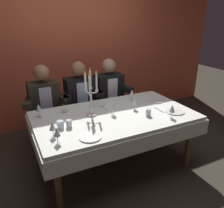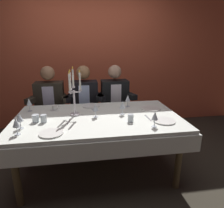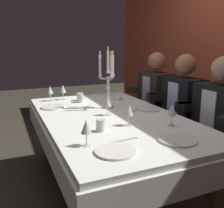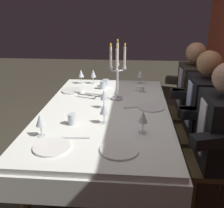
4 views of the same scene
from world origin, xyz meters
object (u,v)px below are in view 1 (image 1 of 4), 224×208
candelabra (91,95)px  wine_glass_1 (52,126)px  dinner_plate_2 (97,104)px  seated_diner_1 (80,95)px  wine_glass_3 (135,101)px  dinner_plate_0 (154,100)px  coffee_cup_0 (65,110)px  wine_glass_4 (57,132)px  wine_glass_6 (113,106)px  water_tumbler_0 (60,124)px  seated_diner_2 (109,90)px  water_tumbler_1 (69,124)px  wine_glass_0 (39,108)px  wine_glass_5 (172,109)px  dining_table (114,123)px  dinner_plate_1 (175,111)px  wine_glass_2 (132,93)px  dinner_plate_3 (90,137)px  seated_diner_0 (44,100)px  water_tumbler_2 (148,112)px

candelabra → wine_glass_1: candelabra is taller
dinner_plate_2 → seated_diner_1: size_ratio=0.19×
wine_glass_3 → seated_diner_1: 0.97m
candelabra → wine_glass_3: candelabra is taller
dinner_plate_0 → coffee_cup_0: (-1.22, 0.15, 0.02)m
wine_glass_4 → dinner_plate_0: bearing=19.7°
seated_diner_1 → dinner_plate_0: bearing=-40.6°
wine_glass_3 → wine_glass_6: same height
water_tumbler_0 → seated_diner_2: size_ratio=0.07×
water_tumbler_1 → seated_diner_1: size_ratio=0.07×
wine_glass_0 → wine_glass_5: bearing=-27.2°
dining_table → wine_glass_4: bearing=-155.0°
candelabra → dinner_plate_1: candelabra is taller
wine_glass_3 → wine_glass_5: (0.25, -0.41, 0.00)m
wine_glass_2 → seated_diner_1: (-0.57, 0.57, -0.12)m
wine_glass_1 → wine_glass_6: (0.76, 0.21, 0.00)m
dinner_plate_3 → water_tumbler_0: 0.39m
wine_glass_5 → wine_glass_6: bearing=146.8°
wine_glass_1 → wine_glass_5: (1.34, -0.16, 0.00)m
dinner_plate_1 → water_tumbler_1: (-1.29, 0.18, 0.04)m
dinner_plate_3 → water_tumbler_1: (-0.12, 0.31, 0.04)m
dining_table → dinner_plate_0: 0.73m
dinner_plate_2 → wine_glass_6: bearing=-85.8°
coffee_cup_0 → seated_diner_2: bearing=33.2°
seated_diner_2 → dinner_plate_1: bearing=-72.8°
dinner_plate_0 → seated_diner_0: bearing=152.2°
seated_diner_1 → seated_diner_0: bearing=180.0°
dinner_plate_1 → water_tumbler_1: water_tumbler_1 is taller
wine_glass_1 → wine_glass_3: 1.11m
wine_glass_0 → dinner_plate_0: bearing=-5.7°
wine_glass_3 → dinner_plate_1: bearing=-35.6°
wine_glass_5 → seated_diner_2: bearing=98.9°
wine_glass_3 → dinner_plate_2: bearing=132.9°
wine_glass_4 → dinner_plate_2: bearing=46.7°
candelabra → wine_glass_1: bearing=-149.4°
candelabra → dinner_plate_0: (0.96, 0.08, -0.25)m
dinner_plate_1 → wine_glass_4: bearing=-176.3°
dinner_plate_3 → wine_glass_5: (1.02, 0.01, 0.11)m
candelabra → seated_diner_2: 1.04m
dinner_plate_2 → wine_glass_5: size_ratio=1.42×
dinner_plate_0 → wine_glass_6: wine_glass_6 is taller
wine_glass_0 → seated_diner_1: bearing=39.6°
wine_glass_4 → water_tumbler_2: 1.13m
dinner_plate_0 → wine_glass_2: 0.33m
dinner_plate_0 → dinner_plate_3: bearing=-154.3°
wine_glass_6 → seated_diner_2: (0.37, 0.90, -0.12)m
dinner_plate_3 → wine_glass_3: bearing=28.8°
candelabra → coffee_cup_0: size_ratio=4.34×
water_tumbler_1 → seated_diner_2: seated_diner_2 is taller
dinner_plate_3 → wine_glass_1: bearing=151.1°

